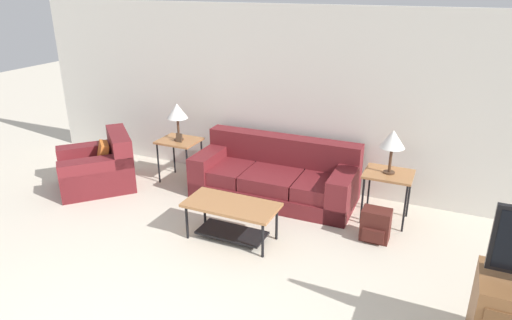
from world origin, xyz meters
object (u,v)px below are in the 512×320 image
table_lamp_right (393,140)px  coffee_table (231,213)px  couch (275,177)px  armchair (99,168)px  table_lamp_left (177,112)px  backpack (376,225)px  side_table_right (388,178)px  side_table_left (179,144)px

table_lamp_right → coffee_table: bearing=-142.4°
couch → armchair: 2.64m
table_lamp_left → couch: bearing=2.4°
coffee_table → backpack: (1.56, 0.68, -0.15)m
armchair → backpack: size_ratio=3.53×
armchair → coffee_table: 2.55m
armchair → backpack: 4.06m
coffee_table → side_table_right: side_table_right is taller
couch → side_table_left: 1.57m
armchair → side_table_left: bearing=34.4°
table_lamp_right → side_table_right: bearing=-116.6°
table_lamp_left → side_table_right: bearing=-0.0°
side_table_left → table_lamp_right: table_lamp_right is taller
armchair → side_table_left: armchair is taller
couch → table_lamp_left: 1.74m
coffee_table → table_lamp_left: bearing=140.9°
coffee_table → armchair: bearing=167.7°
table_lamp_left → coffee_table: bearing=-39.1°
couch → table_lamp_right: (1.54, -0.07, 0.80)m
side_table_left → backpack: side_table_left is taller
armchair → side_table_right: bearing=9.4°
armchair → couch: bearing=16.4°
couch → side_table_right: bearing=-2.4°
coffee_table → side_table_right: bearing=37.6°
side_table_right → side_table_left: bearing=180.0°
table_lamp_right → backpack: bearing=-92.2°
side_table_left → backpack: (3.06, -0.54, -0.40)m
side_table_right → table_lamp_left: 3.12m
side_table_left → table_lamp_left: (0.00, 0.00, 0.50)m
couch → table_lamp_right: size_ratio=4.07×
table_lamp_left → backpack: (3.06, -0.54, -0.90)m
side_table_left → backpack: 3.14m
table_lamp_left → table_lamp_right: bearing=0.0°
armchair → table_lamp_right: 4.21m
side_table_right → backpack: (-0.02, -0.54, -0.40)m
couch → coffee_table: size_ratio=2.06×
coffee_table → side_table_right: (1.58, 1.22, 0.25)m
table_lamp_left → table_lamp_right: (3.08, 0.00, 0.00)m
backpack → table_lamp_left: bearing=170.0°
backpack → couch: bearing=158.3°
couch → table_lamp_right: 1.74m
armchair → table_lamp_right: (4.07, 0.68, 0.81)m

